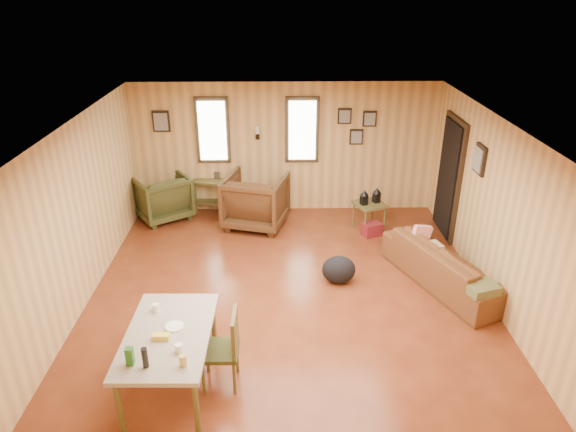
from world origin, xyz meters
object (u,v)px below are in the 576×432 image
(sofa, at_px, (448,258))
(side_table, at_px, (370,202))
(dining_table, at_px, (168,339))
(recliner_green, at_px, (162,195))
(recliner_brown, at_px, (256,198))
(end_table, at_px, (212,188))

(sofa, bearing_deg, side_table, 2.40)
(side_table, relative_size, dining_table, 0.53)
(recliner_green, bearing_deg, dining_table, 68.58)
(sofa, bearing_deg, recliner_green, 39.82)
(side_table, bearing_deg, sofa, -64.41)
(recliner_green, height_order, dining_table, dining_table)
(sofa, xyz_separation_m, recliner_brown, (-2.81, 1.97, 0.11))
(sofa, bearing_deg, recliner_brown, 31.75)
(recliner_green, bearing_deg, sofa, 118.97)
(recliner_brown, xyz_separation_m, side_table, (1.97, -0.22, 0.01))
(sofa, relative_size, recliner_green, 2.33)
(recliner_brown, relative_size, end_table, 1.34)
(recliner_green, relative_size, end_table, 1.16)
(recliner_green, xyz_separation_m, dining_table, (0.98, -4.37, 0.22))
(sofa, bearing_deg, dining_table, 96.93)
(side_table, bearing_deg, dining_table, -125.40)
(recliner_green, distance_m, side_table, 3.73)
(recliner_brown, distance_m, end_table, 1.11)
(recliner_brown, bearing_deg, recliner_green, 4.26)
(dining_table, bearing_deg, recliner_green, 103.65)
(end_table, bearing_deg, recliner_green, -156.58)
(sofa, relative_size, dining_table, 1.45)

